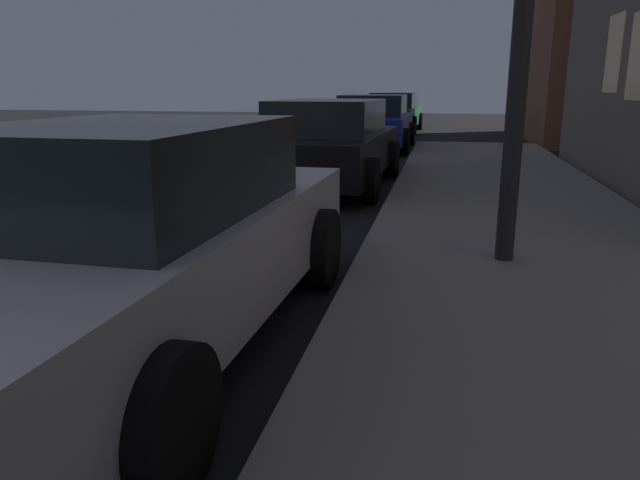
{
  "coord_description": "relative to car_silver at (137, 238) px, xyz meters",
  "views": [
    {
      "loc": [
        4.72,
        0.85,
        1.64
      ],
      "look_at": [
        4.23,
        3.23,
        1.01
      ],
      "focal_mm": 33.4,
      "sensor_mm": 36.0,
      "label": 1
    }
  ],
  "objects": [
    {
      "name": "car_silver",
      "position": [
        0.0,
        0.0,
        0.0
      ],
      "size": [
        2.06,
        4.46,
        1.43
      ],
      "color": "#B7B7BF",
      "rests_on": "ground"
    },
    {
      "name": "car_blue",
      "position": [
        0.0,
        12.91,
        0.0
      ],
      "size": [
        2.09,
        4.38,
        1.43
      ],
      "color": "navy",
      "rests_on": "ground"
    },
    {
      "name": "car_green",
      "position": [
        0.0,
        19.38,
        -0.01
      ],
      "size": [
        2.12,
        4.47,
        1.43
      ],
      "color": "#19592D",
      "rests_on": "ground"
    },
    {
      "name": "car_black",
      "position": [
        0.0,
        6.48,
        0.01
      ],
      "size": [
        2.15,
        4.38,
        1.43
      ],
      "color": "black",
      "rests_on": "ground"
    }
  ]
}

